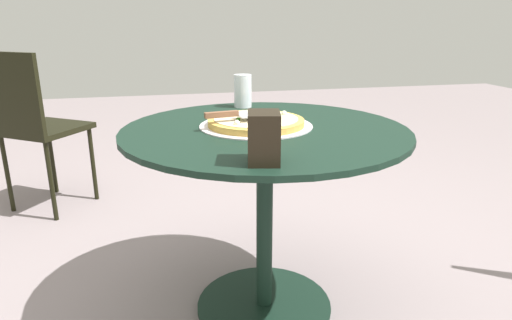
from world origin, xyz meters
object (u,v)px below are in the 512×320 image
(napkin_dispenser, at_px, (264,138))
(pizza_on_tray, at_px, (256,122))
(patio_table, at_px, (265,177))
(patio_chair_far, at_px, (33,120))
(pizza_server, at_px, (237,114))
(drinking_cup, at_px, (244,91))

(napkin_dispenser, bearing_deg, pizza_on_tray, -177.94)
(patio_table, xyz_separation_m, pizza_on_tray, (-0.03, -0.02, 0.18))
(pizza_on_tray, height_order, napkin_dispenser, napkin_dispenser)
(patio_chair_far, bearing_deg, napkin_dispenser, 30.76)
(patio_table, relative_size, pizza_server, 4.37)
(napkin_dispenser, xyz_separation_m, patio_chair_far, (-1.49, -0.89, -0.23))
(patio_table, distance_m, drinking_cup, 0.44)
(napkin_dispenser, bearing_deg, drinking_cup, -175.42)
(pizza_server, bearing_deg, patio_table, 87.20)
(napkin_dispenser, distance_m, patio_chair_far, 1.75)
(pizza_on_tray, bearing_deg, patio_chair_far, -139.22)
(drinking_cup, relative_size, napkin_dispenser, 1.02)
(drinking_cup, height_order, napkin_dispenser, drinking_cup)
(pizza_server, distance_m, napkin_dispenser, 0.36)
(drinking_cup, bearing_deg, napkin_dispenser, -7.57)
(pizza_on_tray, bearing_deg, napkin_dispenser, -10.09)
(drinking_cup, bearing_deg, patio_chair_far, -127.90)
(pizza_on_tray, xyz_separation_m, drinking_cup, (-0.34, 0.03, 0.05))
(pizza_on_tray, distance_m, drinking_cup, 0.35)
(patio_table, bearing_deg, pizza_server, -92.80)
(pizza_server, distance_m, drinking_cup, 0.38)
(patio_table, bearing_deg, pizza_on_tray, -140.24)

